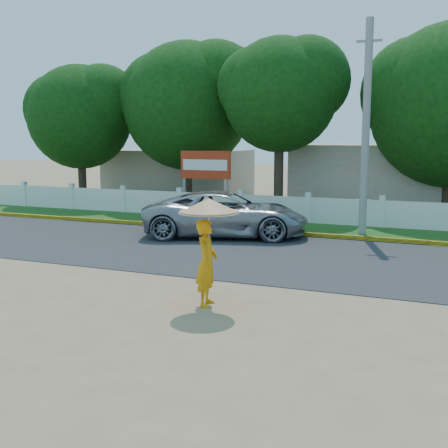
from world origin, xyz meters
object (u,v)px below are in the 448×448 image
(vehicle, at_px, (226,214))
(monk_with_parasol, at_px, (208,236))
(billboard, at_px, (205,168))
(utility_pole, at_px, (366,129))

(vehicle, height_order, monk_with_parasol, monk_with_parasol)
(monk_with_parasol, xyz_separation_m, billboard, (-6.04, 13.24, 0.63))
(vehicle, bearing_deg, monk_with_parasol, -177.85)
(vehicle, xyz_separation_m, billboard, (-3.19, 5.27, 1.32))
(vehicle, bearing_deg, utility_pole, -80.86)
(utility_pole, relative_size, billboard, 2.62)
(utility_pole, bearing_deg, vehicle, -153.37)
(utility_pole, bearing_deg, monk_with_parasol, -99.35)
(utility_pole, height_order, vehicle, utility_pole)
(monk_with_parasol, bearing_deg, utility_pole, 80.65)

